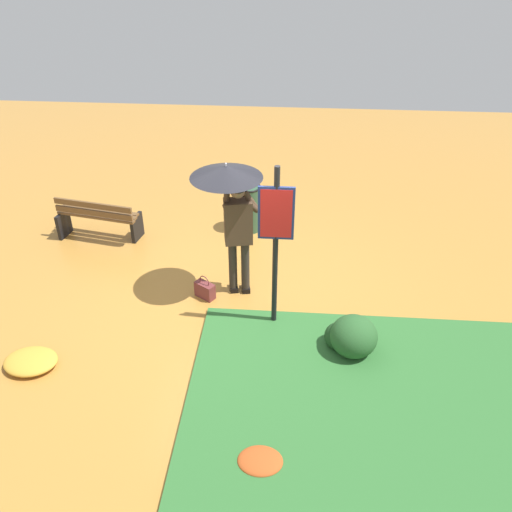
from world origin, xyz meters
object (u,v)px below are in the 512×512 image
Objects in this scene: person_with_umbrella at (232,197)px; trash_bin at (249,208)px; info_sign_post at (276,231)px; park_bench at (98,217)px; handbag at (205,290)px.

person_with_umbrella is 2.17m from trash_bin.
info_sign_post is at bearing 132.80° from person_with_umbrella.
park_bench is 1.69× the size of trash_bin.
info_sign_post is 6.22× the size of handbag.
handbag is (1.03, -0.50, -1.32)m from info_sign_post.
info_sign_post is 2.78m from trash_bin.
trash_bin is (0.56, -2.52, -1.03)m from info_sign_post.
handbag is at bearing 77.10° from trash_bin.
info_sign_post is at bearing 154.03° from handbag.
person_with_umbrella reaches higher than trash_bin.
park_bench is at bearing 11.54° from trash_bin.
park_bench is at bearing -28.68° from person_with_umbrella.
trash_bin is at bearing -91.80° from person_with_umbrella.
person_with_umbrella is 0.89× the size of info_sign_post.
person_with_umbrella is at bearing -47.20° from info_sign_post.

